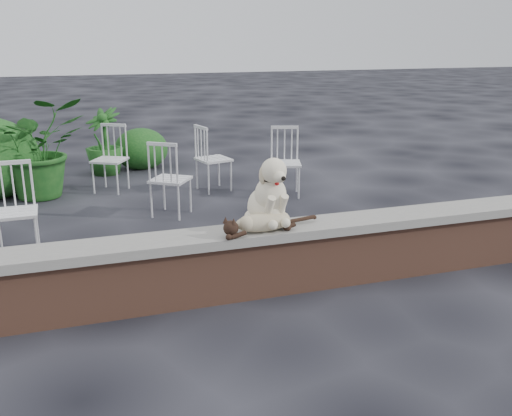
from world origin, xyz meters
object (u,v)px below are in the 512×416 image
object	(u,v)px
cat	(263,221)
chair_c	(170,178)
chair_d	(285,162)
chair_a	(15,211)
chair_b	(110,159)
dog	(266,190)
potted_plant_a	(39,148)
potted_plant_b	(104,141)
chair_e	(214,158)

from	to	relation	value
cat	chair_c	xyz separation A→B (m)	(-0.33, 2.53, -0.20)
chair_d	chair_a	bearing A→B (deg)	-141.26
chair_b	chair_c	bearing A→B (deg)	-36.57
dog	chair_a	world-z (taller)	dog
chair_c	chair_a	xyz separation A→B (m)	(-1.71, -0.88, 0.00)
dog	chair_b	distance (m)	3.94
chair_c	chair_b	xyz separation A→B (m)	(-0.61, 1.40, 0.00)
chair_d	cat	bearing A→B (deg)	-96.61
potted_plant_a	potted_plant_b	bearing A→B (deg)	50.25
chair_e	cat	bearing A→B (deg)	158.59
chair_d	chair_e	xyz separation A→B (m)	(-0.87, 0.58, 0.00)
chair_a	chair_b	distance (m)	2.52
cat	chair_b	size ratio (longest dim) A/B	1.14
chair_a	potted_plant_b	xyz separation A→B (m)	(1.10, 3.40, 0.06)
chair_e	potted_plant_a	bearing A→B (deg)	65.94
chair_d	potted_plant_b	bearing A→B (deg)	154.87
cat	chair_e	world-z (taller)	chair_e
chair_b	chair_a	bearing A→B (deg)	-85.91
cat	chair_e	size ratio (longest dim) A/B	1.14
chair_c	potted_plant_b	bearing A→B (deg)	-41.67
chair_b	potted_plant_b	world-z (taller)	potted_plant_b
cat	potted_plant_a	distance (m)	4.36
dog	chair_d	xyz separation A→B (m)	(1.25, 2.80, -0.42)
dog	chair_c	bearing A→B (deg)	92.02
dog	cat	xyz separation A→B (m)	(-0.08, -0.15, -0.22)
dog	chair_c	xyz separation A→B (m)	(-0.41, 2.38, -0.42)
dog	chair_a	xyz separation A→B (m)	(-2.11, 1.51, -0.42)
chair_c	chair_b	world-z (taller)	same
chair_a	potted_plant_a	world-z (taller)	potted_plant_a
chair_c	chair_d	world-z (taller)	same
potted_plant_b	chair_a	bearing A→B (deg)	-107.89
chair_e	chair_d	bearing A→B (deg)	-137.64
cat	potted_plant_a	world-z (taller)	potted_plant_a
chair_d	chair_e	bearing A→B (deg)	163.93
dog	potted_plant_a	size ratio (longest dim) A/B	0.45
chair_b	potted_plant_b	xyz separation A→B (m)	(0.00, 1.12, 0.06)
chair_e	chair_b	xyz separation A→B (m)	(-1.41, 0.40, 0.00)
chair_c	chair_b	bearing A→B (deg)	-31.59
potted_plant_a	chair_e	bearing A→B (deg)	-10.18
dog	cat	size ratio (longest dim) A/B	0.58
cat	chair_d	bearing A→B (deg)	58.01
potted_plant_a	chair_d	bearing A→B (deg)	-17.34
potted_plant_b	chair_c	bearing A→B (deg)	-76.40
cat	chair_e	bearing A→B (deg)	74.77
potted_plant_b	chair_e	bearing A→B (deg)	-47.36
chair_c	chair_a	bearing A→B (deg)	61.95
chair_e	potted_plant_a	size ratio (longest dim) A/B	0.69
chair_b	potted_plant_a	distance (m)	0.94
chair_a	chair_d	world-z (taller)	same
chair_c	chair_d	size ratio (longest dim) A/B	1.00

